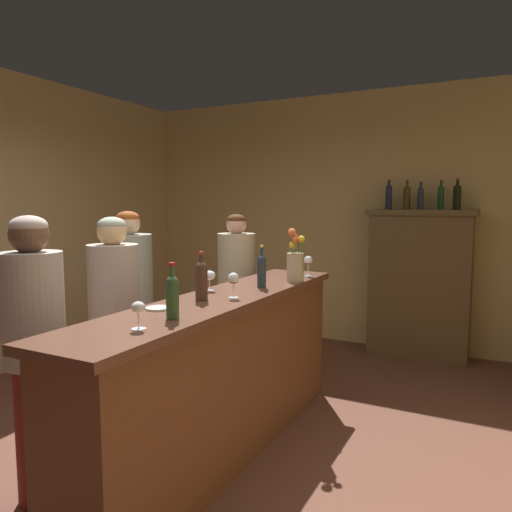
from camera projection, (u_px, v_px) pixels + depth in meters
name	position (u px, v px, depth m)	size (l,w,h in m)	color
floor	(174.00, 464.00, 3.08)	(8.39, 8.39, 0.00)	brown
wall_back	(337.00, 219.00, 5.84)	(5.12, 0.12, 2.93)	tan
bar_counter	(222.00, 375.00, 3.17)	(0.52, 2.70, 1.06)	brown
display_cabinet	(419.00, 281.00, 5.18)	(1.11, 0.41, 1.59)	brown
wine_bottle_merlot	(262.00, 269.00, 3.44)	(0.06, 0.06, 0.30)	#233039
wine_bottle_malbec	(172.00, 294.00, 2.48)	(0.07, 0.07, 0.29)	#2C4C27
wine_bottle_chardonnay	(201.00, 279.00, 2.97)	(0.08, 0.08, 0.30)	#42291D
wine_glass_front	(308.00, 262.00, 3.98)	(0.07, 0.07, 0.17)	white
wine_glass_mid	(233.00, 280.00, 3.05)	(0.07, 0.07, 0.16)	white
wine_glass_rear	(138.00, 309.00, 2.28)	(0.07, 0.07, 0.13)	white
wine_glass_spare	(209.00, 276.00, 3.31)	(0.08, 0.08, 0.14)	white
flower_arrangement	(295.00, 261.00, 3.72)	(0.14, 0.13, 0.41)	tan
cheese_plate	(158.00, 308.00, 2.73)	(0.14, 0.14, 0.01)	white
display_bottle_left	(389.00, 195.00, 5.24)	(0.07, 0.07, 0.34)	#192134
display_bottle_midleft	(407.00, 197.00, 5.16)	(0.07, 0.07, 0.32)	#412E12
display_bottle_center	(421.00, 197.00, 5.10)	(0.06, 0.06, 0.29)	#222939
display_bottle_midright	(441.00, 196.00, 5.00)	(0.06, 0.06, 0.31)	#123F19
display_bottle_right	(457.00, 196.00, 4.93)	(0.08, 0.08, 0.32)	black
patron_by_cabinet	(130.00, 296.00, 4.15)	(0.39, 0.39, 1.59)	maroon
patron_in_grey	(237.00, 290.00, 4.53)	(0.35, 0.35, 1.56)	#406148
patron_tall	(34.00, 346.00, 2.62)	(0.33, 0.33, 1.59)	maroon
patron_redhead	(115.00, 319.00, 3.33)	(0.34, 0.34, 1.56)	brown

